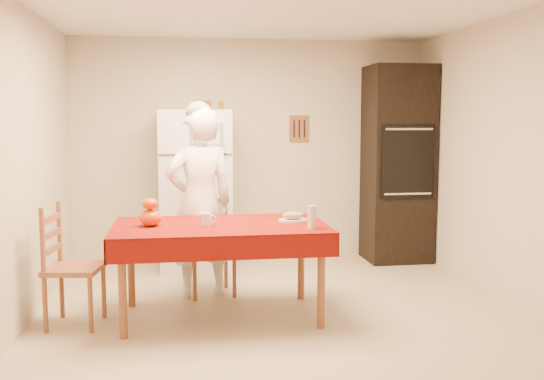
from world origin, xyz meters
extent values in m
plane|color=#BFB18A|center=(0.00, 0.00, 0.00)|extent=(4.50, 4.50, 0.00)
cube|color=beige|center=(0.00, 2.25, 1.25)|extent=(4.00, 0.02, 2.50)
cube|color=beige|center=(0.00, -2.25, 1.25)|extent=(4.00, 0.02, 2.50)
cube|color=beige|center=(-2.00, 0.00, 1.25)|extent=(0.02, 4.50, 2.50)
cube|color=beige|center=(2.00, 0.00, 1.25)|extent=(0.02, 4.50, 2.50)
cube|color=brown|center=(0.55, 2.23, 1.50)|extent=(0.22, 0.02, 0.30)
cube|color=white|center=(-0.65, 1.88, 0.85)|extent=(0.75, 0.70, 1.70)
cube|color=silver|center=(-0.39, 1.51, 1.45)|extent=(0.03, 0.03, 0.25)
cube|color=silver|center=(-0.39, 1.51, 0.70)|extent=(0.03, 0.03, 0.60)
cube|color=black|center=(1.63, 1.93, 1.10)|extent=(0.70, 0.60, 2.20)
cube|color=black|center=(1.63, 1.62, 1.15)|extent=(0.59, 0.02, 0.80)
cylinder|color=brown|center=(-1.23, -0.22, 0.35)|extent=(0.06, 0.06, 0.71)
cylinder|color=brown|center=(-1.23, 0.56, 0.35)|extent=(0.06, 0.06, 0.71)
cylinder|color=brown|center=(0.25, -0.22, 0.35)|extent=(0.06, 0.06, 0.71)
cylinder|color=brown|center=(0.25, 0.56, 0.35)|extent=(0.06, 0.06, 0.71)
cube|color=brown|center=(-0.49, 0.17, 0.73)|extent=(1.60, 0.90, 0.04)
cube|color=#630705|center=(-0.49, 0.17, 0.76)|extent=(1.70, 1.00, 0.01)
cylinder|color=brown|center=(-0.69, 0.64, 0.21)|extent=(0.04, 0.04, 0.43)
cylinder|color=brown|center=(-0.75, 0.97, 0.21)|extent=(0.04, 0.04, 0.43)
cylinder|color=brown|center=(-0.34, 0.69, 0.21)|extent=(0.04, 0.04, 0.43)
cylinder|color=brown|center=(-0.39, 1.03, 0.21)|extent=(0.04, 0.04, 0.43)
cube|color=brown|center=(-0.54, 0.83, 0.45)|extent=(0.48, 0.46, 0.04)
cube|color=brown|center=(-0.57, 1.00, 0.70)|extent=(0.36, 0.08, 0.50)
cylinder|color=brown|center=(-1.49, -0.06, 0.21)|extent=(0.04, 0.04, 0.43)
cylinder|color=brown|center=(-1.82, -0.01, 0.21)|extent=(0.04, 0.04, 0.43)
cylinder|color=brown|center=(-1.43, 0.29, 0.21)|extent=(0.04, 0.04, 0.43)
cylinder|color=brown|center=(-1.77, 0.34, 0.21)|extent=(0.04, 0.04, 0.43)
cube|color=brown|center=(-1.63, 0.14, 0.45)|extent=(0.46, 0.47, 0.04)
cube|color=brown|center=(-1.79, 0.17, 0.70)|extent=(0.08, 0.36, 0.50)
imported|color=white|center=(-0.64, 0.80, 0.85)|extent=(0.70, 0.54, 1.70)
cylinder|color=white|center=(-0.61, 0.12, 0.81)|extent=(0.08, 0.08, 0.10)
ellipsoid|color=red|center=(-1.04, 0.17, 0.83)|extent=(0.17, 0.17, 0.13)
ellipsoid|color=#E84805|center=(-1.04, 0.17, 0.94)|extent=(0.12, 0.12, 0.09)
cylinder|color=silver|center=(0.20, -0.10, 0.85)|extent=(0.07, 0.07, 0.18)
cylinder|color=white|center=(0.11, 0.22, 0.77)|extent=(0.24, 0.24, 0.02)
ellipsoid|color=#9B734C|center=(0.11, 0.22, 0.81)|extent=(0.18, 0.10, 0.06)
cylinder|color=#8C5619|center=(-0.54, 1.93, 1.75)|extent=(0.05, 0.05, 0.10)
cylinder|color=brown|center=(-0.49, 1.93, 1.75)|extent=(0.05, 0.05, 0.10)
cylinder|color=brown|center=(-0.36, 1.93, 1.75)|extent=(0.05, 0.05, 0.10)
camera|label=1|loc=(-0.80, -4.62, 1.59)|focal=40.00mm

